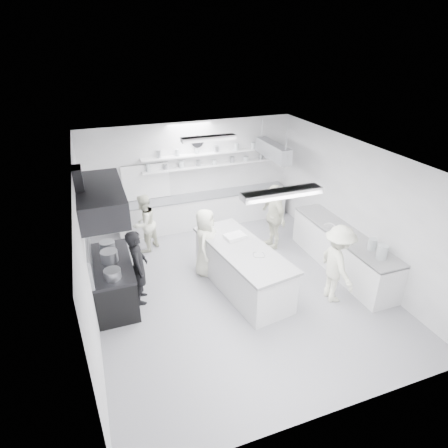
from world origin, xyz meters
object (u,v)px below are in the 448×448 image
object	(u,v)px
cook_back	(144,223)
prep_island	(242,269)
stove	(114,282)
right_counter	(342,251)
cook_stove	(138,267)
back_counter	(205,210)

from	to	relation	value
cook_back	prep_island	bearing A→B (deg)	84.58
stove	cook_back	xyz separation A→B (m)	(0.99, 1.90, 0.32)
right_counter	cook_stove	bearing A→B (deg)	174.92
right_counter	prep_island	size ratio (longest dim) A/B	1.25
back_counter	stove	bearing A→B (deg)	-136.01
stove	right_counter	bearing A→B (deg)	-6.52
back_counter	cook_back	size ratio (longest dim) A/B	3.24
right_counter	cook_back	bearing A→B (deg)	149.65
stove	right_counter	size ratio (longest dim) A/B	0.55
right_counter	prep_island	xyz separation A→B (m)	(-2.54, 0.09, 0.02)
stove	back_counter	world-z (taller)	back_counter
stove	prep_island	distance (m)	2.76
back_counter	prep_island	xyz separation A→B (m)	(-0.19, -3.31, 0.03)
cook_stove	back_counter	bearing A→B (deg)	-31.01
prep_island	back_counter	bearing A→B (deg)	77.62
right_counter	cook_stove	distance (m)	4.76
prep_island	stove	bearing A→B (deg)	160.33
right_counter	back_counter	bearing A→B (deg)	124.65
right_counter	cook_stove	xyz separation A→B (m)	(-4.73, 0.42, 0.36)
prep_island	cook_back	world-z (taller)	cook_back
back_counter	cook_back	bearing A→B (deg)	-154.70
back_counter	cook_back	xyz separation A→B (m)	(-1.91, -0.90, 0.31)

